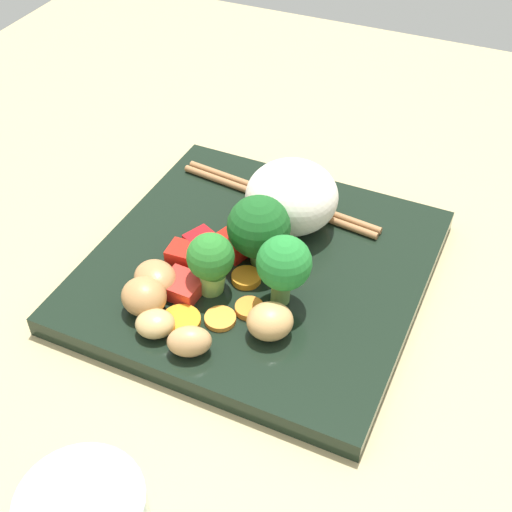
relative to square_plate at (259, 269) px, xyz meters
The scene contains 20 objects.
ground_plane 1.94cm from the square_plate, ahead, with size 110.00×110.00×2.00cm, color tan.
square_plate is the anchor object (origin of this frame).
rice_mound 7.29cm from the square_plate, behind, with size 8.48×8.41×6.28cm, color white.
broccoli_floret_0 6.59cm from the square_plate, 25.85° to the right, with size 3.95×3.95×5.67cm.
broccoli_floret_1 4.83cm from the square_plate, 48.14° to the left, with size 5.44×5.44×6.68cm.
broccoli_floret_2 7.36cm from the square_plate, 45.38° to the left, with size 4.45×4.45×6.69cm.
carrot_slice_0 6.11cm from the square_plate, 16.37° to the left, with size 2.35×2.35×0.56cm, color orange.
carrot_slice_1 9.63cm from the square_plate, 16.75° to the right, with size 3.18×3.18×0.55cm, color orange.
carrot_slice_2 2.90cm from the square_plate, ahead, with size 2.53×2.53×0.61cm, color orange.
carrot_slice_3 7.76cm from the square_plate, ahead, with size 2.55×2.55×0.44cm, color orange.
pepper_chunk_0 7.57cm from the square_plate, 35.03° to the right, with size 2.99×3.16×1.42cm, color red.
pepper_chunk_1 3.20cm from the square_plate, 79.44° to the right, with size 2.60×2.10×2.18cm, color red.
pepper_chunk_2 5.48cm from the square_plate, 79.59° to the right, with size 2.44×2.41×1.92cm, color red.
pepper_chunk_3 6.92cm from the square_plate, 63.35° to the right, with size 2.26×2.25×1.92cm, color red.
chicken_piece_0 11.14cm from the square_plate, 34.09° to the right, with size 3.75×3.49×2.97cm, color tan.
chicken_piece_1 11.70cm from the square_plate, ahead, with size 3.42×2.41×2.38cm, color tan.
chicken_piece_2 8.70cm from the square_plate, 29.59° to the left, with size 3.68×3.40×2.75cm, color tan.
chicken_piece_3 11.71cm from the square_plate, 20.72° to the right, with size 3.12×2.74×1.96cm, color tan.
chicken_piece_4 9.45cm from the square_plate, 45.31° to the right, with size 3.96×3.44×2.34cm, color tan.
chopstick_pair 9.03cm from the square_plate, 168.78° to the right, with size 4.09×21.11×0.67cm.
Camera 1 is at (40.66, 17.64, 42.62)cm, focal length 48.20 mm.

